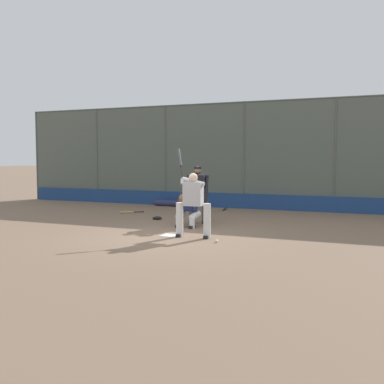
{
  "coord_description": "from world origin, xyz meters",
  "views": [
    {
      "loc": [
        -4.84,
        10.23,
        1.98
      ],
      "look_at": [
        -0.19,
        -1.0,
        1.05
      ],
      "focal_mm": 42.0,
      "sensor_mm": 36.0,
      "label": 1
    }
  ],
  "objects_px": {
    "umpire_home": "(198,193)",
    "baseball_loose": "(216,241)",
    "fielding_glove_on_dirt": "(157,218)",
    "catcher_behind_plate": "(188,205)",
    "spare_bat_near_backstop": "(129,212)",
    "batter_at_plate": "(193,202)",
    "spare_bat_third_base_side": "(225,209)",
    "equipment_bag_dugout_side": "(168,203)"
  },
  "relations": [
    {
      "from": "batter_at_plate",
      "to": "spare_bat_near_backstop",
      "type": "xyz_separation_m",
      "value": [
        4.01,
        -3.68,
        -0.84
      ]
    },
    {
      "from": "batter_at_plate",
      "to": "catcher_behind_plate",
      "type": "distance_m",
      "value": 1.7
    },
    {
      "from": "baseball_loose",
      "to": "equipment_bag_dugout_side",
      "type": "height_order",
      "value": "equipment_bag_dugout_side"
    },
    {
      "from": "batter_at_plate",
      "to": "baseball_loose",
      "type": "distance_m",
      "value": 1.22
    },
    {
      "from": "catcher_behind_plate",
      "to": "fielding_glove_on_dirt",
      "type": "relative_size",
      "value": 4.23
    },
    {
      "from": "umpire_home",
      "to": "baseball_loose",
      "type": "xyz_separation_m",
      "value": [
        -1.55,
        2.71,
        -0.89
      ]
    },
    {
      "from": "catcher_behind_plate",
      "to": "spare_bat_third_base_side",
      "type": "bearing_deg",
      "value": -83.34
    },
    {
      "from": "batter_at_plate",
      "to": "fielding_glove_on_dirt",
      "type": "bearing_deg",
      "value": -51.23
    },
    {
      "from": "baseball_loose",
      "to": "equipment_bag_dugout_side",
      "type": "relative_size",
      "value": 0.06
    },
    {
      "from": "fielding_glove_on_dirt",
      "to": "umpire_home",
      "type": "bearing_deg",
      "value": 169.96
    },
    {
      "from": "spare_bat_third_base_side",
      "to": "catcher_behind_plate",
      "type": "bearing_deg",
      "value": 175.08
    },
    {
      "from": "batter_at_plate",
      "to": "umpire_home",
      "type": "height_order",
      "value": "batter_at_plate"
    },
    {
      "from": "baseball_loose",
      "to": "batter_at_plate",
      "type": "bearing_deg",
      "value": -29.01
    },
    {
      "from": "batter_at_plate",
      "to": "fielding_glove_on_dirt",
      "type": "height_order",
      "value": "batter_at_plate"
    },
    {
      "from": "batter_at_plate",
      "to": "spare_bat_third_base_side",
      "type": "bearing_deg",
      "value": -82.37
    },
    {
      "from": "umpire_home",
      "to": "spare_bat_near_backstop",
      "type": "height_order",
      "value": "umpire_home"
    },
    {
      "from": "fielding_glove_on_dirt",
      "to": "equipment_bag_dugout_side",
      "type": "relative_size",
      "value": 0.23
    },
    {
      "from": "catcher_behind_plate",
      "to": "fielding_glove_on_dirt",
      "type": "distance_m",
      "value": 1.94
    },
    {
      "from": "catcher_behind_plate",
      "to": "fielding_glove_on_dirt",
      "type": "bearing_deg",
      "value": -32.77
    },
    {
      "from": "batter_at_plate",
      "to": "spare_bat_near_backstop",
      "type": "bearing_deg",
      "value": -45.66
    },
    {
      "from": "equipment_bag_dugout_side",
      "to": "catcher_behind_plate",
      "type": "bearing_deg",
      "value": 121.47
    },
    {
      "from": "batter_at_plate",
      "to": "spare_bat_near_backstop",
      "type": "relative_size",
      "value": 3.07
    },
    {
      "from": "catcher_behind_plate",
      "to": "baseball_loose",
      "type": "relative_size",
      "value": 16.73
    },
    {
      "from": "fielding_glove_on_dirt",
      "to": "baseball_loose",
      "type": "relative_size",
      "value": 3.96
    },
    {
      "from": "batter_at_plate",
      "to": "spare_bat_near_backstop",
      "type": "height_order",
      "value": "batter_at_plate"
    },
    {
      "from": "fielding_glove_on_dirt",
      "to": "baseball_loose",
      "type": "bearing_deg",
      "value": 135.76
    },
    {
      "from": "spare_bat_near_backstop",
      "to": "baseball_loose",
      "type": "bearing_deg",
      "value": 103.12
    },
    {
      "from": "batter_at_plate",
      "to": "catcher_behind_plate",
      "type": "bearing_deg",
      "value": -65.91
    },
    {
      "from": "batter_at_plate",
      "to": "equipment_bag_dugout_side",
      "type": "bearing_deg",
      "value": -62.62
    },
    {
      "from": "batter_at_plate",
      "to": "fielding_glove_on_dirt",
      "type": "xyz_separation_m",
      "value": [
        2.29,
        -2.55,
        -0.82
      ]
    },
    {
      "from": "baseball_loose",
      "to": "equipment_bag_dugout_side",
      "type": "xyz_separation_m",
      "value": [
        4.48,
        -6.73,
        0.09
      ]
    },
    {
      "from": "spare_bat_near_backstop",
      "to": "umpire_home",
      "type": "bearing_deg",
      "value": 120.5
    },
    {
      "from": "equipment_bag_dugout_side",
      "to": "batter_at_plate",
      "type": "bearing_deg",
      "value": 120.49
    },
    {
      "from": "spare_bat_third_base_side",
      "to": "fielding_glove_on_dirt",
      "type": "distance_m",
      "value": 3.64
    },
    {
      "from": "batter_at_plate",
      "to": "fielding_glove_on_dirt",
      "type": "relative_size",
      "value": 7.58
    },
    {
      "from": "umpire_home",
      "to": "fielding_glove_on_dirt",
      "type": "distance_m",
      "value": 1.77
    },
    {
      "from": "umpire_home",
      "to": "baseball_loose",
      "type": "relative_size",
      "value": 23.34
    },
    {
      "from": "batter_at_plate",
      "to": "umpire_home",
      "type": "relative_size",
      "value": 1.28
    },
    {
      "from": "catcher_behind_plate",
      "to": "spare_bat_third_base_side",
      "type": "height_order",
      "value": "catcher_behind_plate"
    },
    {
      "from": "baseball_loose",
      "to": "equipment_bag_dugout_side",
      "type": "distance_m",
      "value": 8.08
    },
    {
      "from": "catcher_behind_plate",
      "to": "spare_bat_near_backstop",
      "type": "height_order",
      "value": "catcher_behind_plate"
    },
    {
      "from": "baseball_loose",
      "to": "umpire_home",
      "type": "bearing_deg",
      "value": -60.34
    }
  ]
}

